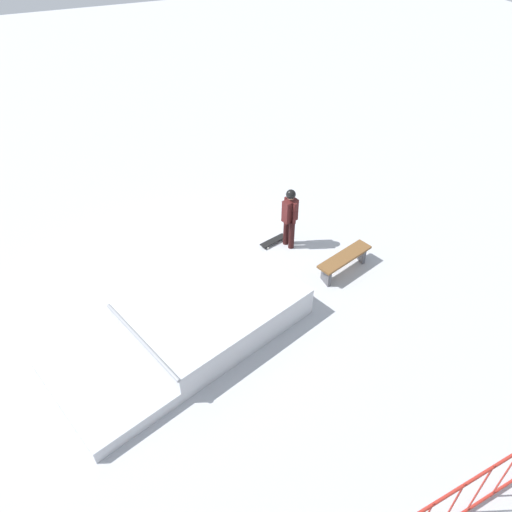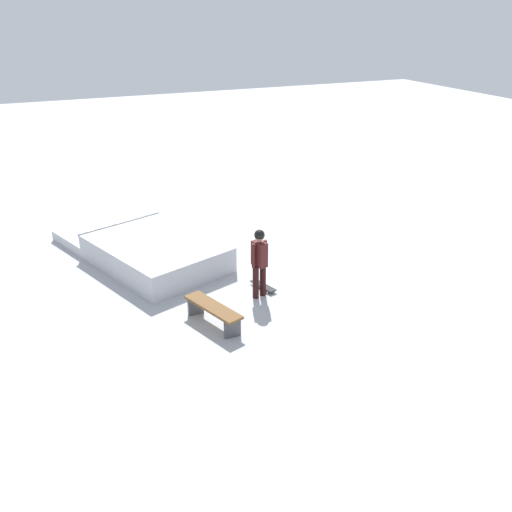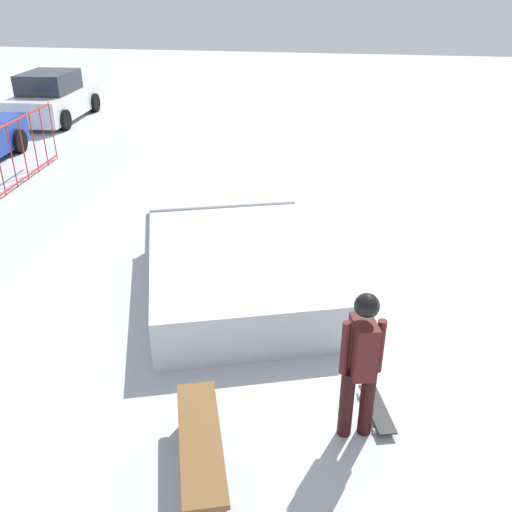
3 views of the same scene
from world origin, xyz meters
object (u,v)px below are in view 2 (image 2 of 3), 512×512
skate_ramp (146,249)px  skateboard (263,286)px  park_bench (213,311)px  skater (259,258)px

skate_ramp → skateboard: skate_ramp is taller
skate_ramp → park_bench: 4.02m
skate_ramp → skater: size_ratio=3.45×
skater → skateboard: bearing=-52.6°
skateboard → park_bench: size_ratio=0.50×
skate_ramp → skateboard: (-2.85, -2.22, -0.24)m
skater → park_bench: size_ratio=1.05×
skater → skateboard: 1.02m
skater → park_bench: 1.80m
skate_ramp → skater: skater is taller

